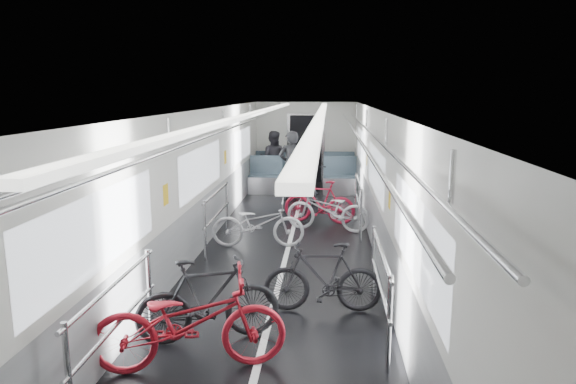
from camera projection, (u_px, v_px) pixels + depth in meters
The scene contains 10 objects.
car_shell at pixel (295, 170), 10.44m from camera, with size 3.02×14.01×2.41m.
bike_left_near at pixel (190, 322), 4.98m from camera, with size 0.66×1.88×0.99m, color #AF1523.
bike_left_mid at pixel (208, 300), 5.57m from camera, with size 0.44×1.57×0.94m, color black.
bike_left_far at pixel (258, 223), 9.00m from camera, with size 0.57×1.62×0.85m, color #B8B8BD.
bike_right_near at pixel (323, 277), 6.33m from camera, with size 0.42×1.47×0.89m, color black.
bike_right_mid at pixel (328, 209), 10.03m from camera, with size 0.57×1.64×0.86m, color silver.
bike_right_far at pixel (319, 202), 10.63m from camera, with size 0.42×1.50×0.90m, color #B31630.
bike_aisle at pixel (310, 182), 12.82m from camera, with size 0.63×1.81×0.95m, color black.
person_standing at pixel (291, 166), 12.88m from camera, with size 0.64×0.42×1.75m, color black.
person_seated at pixel (273, 159), 14.70m from camera, with size 0.78×0.61×1.61m, color #29272E.
Camera 1 is at (0.67, -8.53, 2.69)m, focal length 32.00 mm.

